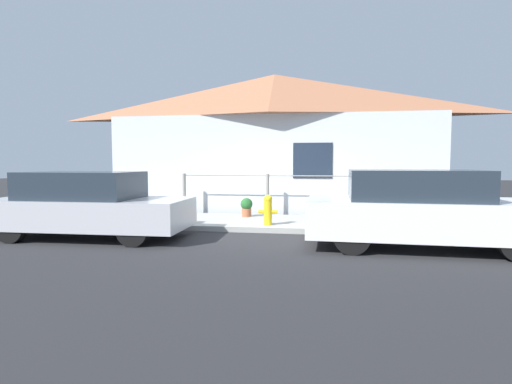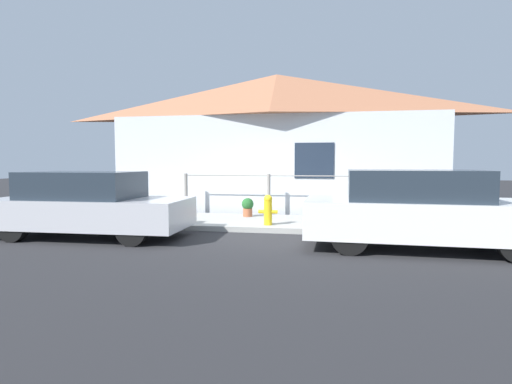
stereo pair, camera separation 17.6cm
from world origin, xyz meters
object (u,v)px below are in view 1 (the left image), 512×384
object	(u,v)px
car_left	(88,205)
fire_hydrant	(268,209)
car_right	(421,210)
potted_plant_near_hydrant	(247,206)

from	to	relation	value
car_left	fire_hydrant	world-z (taller)	car_left
car_right	fire_hydrant	distance (m)	3.39
car_right	potted_plant_near_hydrant	world-z (taller)	car_right
car_right	potted_plant_near_hydrant	distance (m)	4.75
car_left	car_right	distance (m)	6.61
car_left	potted_plant_near_hydrant	xyz separation A→B (m)	(2.83, 2.87, -0.29)
car_left	fire_hydrant	bearing A→B (deg)	21.81
car_right	car_left	bearing A→B (deg)	-178.18
car_right	potted_plant_near_hydrant	bearing A→B (deg)	144.56
potted_plant_near_hydrant	car_right	bearing A→B (deg)	-37.24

